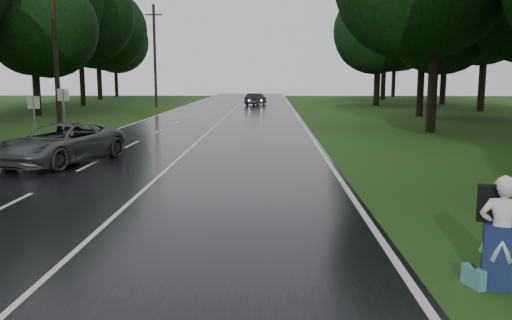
{
  "coord_description": "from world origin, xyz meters",
  "views": [
    {
      "loc": [
        3.6,
        -10.9,
        3.24
      ],
      "look_at": [
        3.23,
        2.65,
        1.1
      ],
      "focal_mm": 37.21,
      "sensor_mm": 36.0,
      "label": 1
    }
  ],
  "objects": [
    {
      "name": "hitchhiker",
      "position": [
        7.12,
        -2.99,
        0.83
      ],
      "size": [
        0.75,
        0.71,
        1.78
      ],
      "color": "silver",
      "rests_on": "ground"
    },
    {
      "name": "utility_pole_mid",
      "position": [
        -8.5,
        19.15,
        0.0
      ],
      "size": [
        1.8,
        0.28,
        10.12
      ],
      "primitive_type": null,
      "color": "black",
      "rests_on": "ground"
    },
    {
      "name": "lane_center",
      "position": [
        0.0,
        20.0,
        0.04
      ],
      "size": [
        0.12,
        140.0,
        0.01
      ],
      "primitive_type": "cube",
      "color": "silver",
      "rests_on": "road"
    },
    {
      "name": "tree_left_e",
      "position": [
        -15.78,
        32.93,
        0.0
      ],
      "size": [
        7.91,
        7.91,
        12.35
      ],
      "primitive_type": null,
      "color": "black",
      "rests_on": "ground"
    },
    {
      "name": "ground",
      "position": [
        0.0,
        0.0,
        0.0
      ],
      "size": [
        160.0,
        160.0,
        0.0
      ],
      "primitive_type": "plane",
      "color": "#224614",
      "rests_on": "ground"
    },
    {
      "name": "far_car",
      "position": [
        1.93,
        49.39,
        0.71
      ],
      "size": [
        2.43,
        4.27,
        1.33
      ],
      "primitive_type": "imported",
      "rotation": [
        0.0,
        0.0,
        2.87
      ],
      "color": "black",
      "rests_on": "road"
    },
    {
      "name": "tree_left_f",
      "position": [
        -17.14,
        47.54,
        0.0
      ],
      "size": [
        11.4,
        11.4,
        17.81
      ],
      "primitive_type": null,
      "color": "black",
      "rests_on": "ground"
    },
    {
      "name": "road_sign_b",
      "position": [
        -7.2,
        16.6,
        0.0
      ],
      "size": [
        0.63,
        0.1,
        2.61
      ],
      "primitive_type": null,
      "color": "white",
      "rests_on": "ground"
    },
    {
      "name": "road_sign_a",
      "position": [
        -7.2,
        13.07,
        0.0
      ],
      "size": [
        0.56,
        0.1,
        2.35
      ],
      "primitive_type": null,
      "color": "white",
      "rests_on": "ground"
    },
    {
      "name": "tree_right_d",
      "position": [
        13.01,
        20.4,
        0.0
      ],
      "size": [
        10.13,
        10.13,
        15.82
      ],
      "primitive_type": null,
      "color": "black",
      "rests_on": "ground"
    },
    {
      "name": "utility_pole_far",
      "position": [
        -8.5,
        45.15,
        0.0
      ],
      "size": [
        1.8,
        0.28,
        10.6
      ],
      "primitive_type": null,
      "color": "black",
      "rests_on": "ground"
    },
    {
      "name": "suitcase",
      "position": [
        6.77,
        -2.96,
        0.16
      ],
      "size": [
        0.26,
        0.46,
        0.31
      ],
      "primitive_type": "cube",
      "rotation": [
        0.0,
        0.0,
        0.33
      ],
      "color": "teal",
      "rests_on": "ground"
    },
    {
      "name": "tree_right_f",
      "position": [
        15.47,
        49.08,
        0.0
      ],
      "size": [
        8.89,
        8.89,
        13.89
      ],
      "primitive_type": null,
      "color": "black",
      "rests_on": "ground"
    },
    {
      "name": "road",
      "position": [
        0.0,
        20.0,
        0.02
      ],
      "size": [
        12.0,
        140.0,
        0.04
      ],
      "primitive_type": "cube",
      "color": "black",
      "rests_on": "ground"
    },
    {
      "name": "tree_right_e",
      "position": [
        15.79,
        32.87,
        0.0
      ],
      "size": [
        8.43,
        8.43,
        13.17
      ],
      "primitive_type": null,
      "color": "black",
      "rests_on": "ground"
    },
    {
      "name": "grey_car",
      "position": [
        -4.19,
        8.45,
        0.79
      ],
      "size": [
        3.96,
        5.86,
        1.49
      ],
      "primitive_type": "imported",
      "rotation": [
        0.0,
        0.0,
        5.98
      ],
      "color": "#45484A",
      "rests_on": "road"
    }
  ]
}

